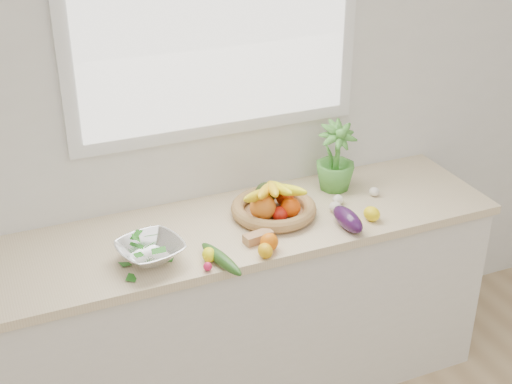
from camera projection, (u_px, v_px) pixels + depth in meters
name	position (u px, v px, depth m)	size (l,w,h in m)	color
back_wall	(216.00, 101.00, 3.08)	(4.50, 0.02, 2.70)	white
counter_cabinet	(244.00, 312.00, 3.26)	(2.20, 0.58, 0.86)	silver
countertop	(243.00, 227.00, 3.05)	(2.24, 0.62, 0.04)	beige
window_frame	(215.00, 9.00, 2.88)	(1.30, 0.03, 1.10)	white
window_pane	(217.00, 10.00, 2.87)	(1.18, 0.01, 0.98)	white
orange_loose	(269.00, 242.00, 2.84)	(0.07, 0.07, 0.07)	#E46307
lemon_a	(209.00, 255.00, 2.77)	(0.06, 0.07, 0.06)	#F6F30D
lemon_b	(265.00, 251.00, 2.79)	(0.06, 0.07, 0.06)	#EBA50C
lemon_c	(372.00, 214.00, 3.05)	(0.06, 0.08, 0.06)	yellow
apple	(280.00, 214.00, 3.04)	(0.07, 0.07, 0.07)	red
ginger	(258.00, 237.00, 2.90)	(0.12, 0.05, 0.04)	tan
garlic_a	(374.00, 192.00, 3.26)	(0.05, 0.05, 0.04)	white
garlic_b	(338.00, 200.00, 3.19)	(0.05, 0.05, 0.04)	white
garlic_c	(335.00, 207.00, 3.12)	(0.06, 0.06, 0.05)	beige
eggplant	(348.00, 219.00, 2.99)	(0.08, 0.21, 0.08)	#2E0F38
cucumber	(221.00, 259.00, 2.75)	(0.05, 0.27, 0.05)	#1E4E17
radish	(208.00, 267.00, 2.71)	(0.03, 0.03, 0.03)	#E21C50
potted_herb	(336.00, 157.00, 3.26)	(0.19, 0.19, 0.33)	#4A9837
fruit_basket	(273.00, 204.00, 3.08)	(0.47, 0.47, 0.19)	tan
colander_with_spinach	(150.00, 247.00, 2.75)	(0.30, 0.30, 0.13)	silver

